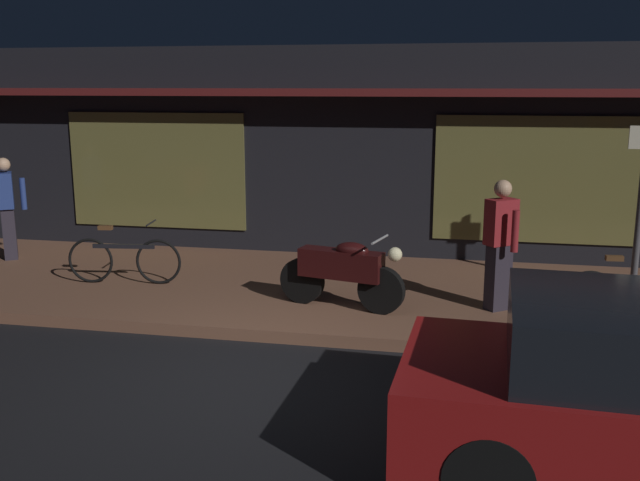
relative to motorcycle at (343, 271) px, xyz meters
The scene contains 8 objects.
ground_plane 2.23m from the motorcycle, 106.47° to the right, with size 60.00×60.00×0.00m, color black.
sidewalk_slab 1.27m from the motorcycle, 122.27° to the left, with size 18.00×4.00×0.15m, color brown.
storefront_building 4.54m from the motorcycle, 97.92° to the left, with size 18.00×3.30×3.60m.
motorcycle is the anchor object (origin of this frame).
bicycle_parked 3.49m from the motorcycle, ahead, with size 1.66×0.42×0.91m.
bicycle_extra 3.34m from the motorcycle, behind, with size 1.65×0.42×0.91m.
person_photographer 6.06m from the motorcycle, 164.91° to the left, with size 0.56×0.44×1.67m.
person_bystander 2.01m from the motorcycle, 10.08° to the left, with size 0.45×0.53×1.67m.
Camera 1 is at (2.05, -6.68, 2.97)m, focal length 40.23 mm.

